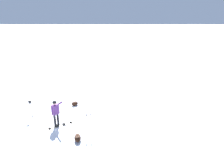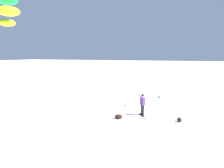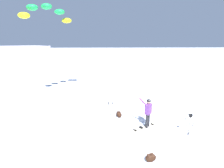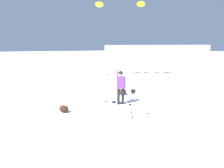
{
  "view_description": "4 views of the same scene",
  "coord_description": "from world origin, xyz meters",
  "px_view_note": "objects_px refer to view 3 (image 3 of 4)",
  "views": [
    {
      "loc": [
        10.95,
        3.95,
        6.48
      ],
      "look_at": [
        3.3,
        3.96,
        3.7
      ],
      "focal_mm": 30.15,
      "sensor_mm": 36.0,
      "label": 1
    },
    {
      "loc": [
        -2.49,
        15.89,
        4.8
      ],
      "look_at": [
        2.42,
        3.01,
        2.79
      ],
      "focal_mm": 32.16,
      "sensor_mm": 36.0,
      "label": 2
    },
    {
      "loc": [
        -8.0,
        3.03,
        4.84
      ],
      "look_at": [
        1.99,
        2.55,
        2.34
      ],
      "focal_mm": 26.74,
      "sensor_mm": 36.0,
      "label": 3
    },
    {
      "loc": [
        -5.67,
        -7.05,
        2.88
      ],
      "look_at": [
        0.7,
        1.15,
        0.99
      ],
      "focal_mm": 32.09,
      "sensor_mm": 36.0,
      "label": 4
    }
  ],
  "objects_px": {
    "snowboard": "(144,127)",
    "camera_tripod": "(190,120)",
    "gear_bag_small": "(119,114)",
    "traction_kite": "(47,13)",
    "gear_bag_large": "(151,158)",
    "ski_poles": "(111,109)",
    "snowboarder": "(148,110)"
  },
  "relations": [
    {
      "from": "camera_tripod",
      "to": "gear_bag_small",
      "type": "xyz_separation_m",
      "value": [
        2.5,
        3.5,
        -0.71
      ]
    },
    {
      "from": "snowboarder",
      "to": "snowboard",
      "type": "distance_m",
      "value": 1.07
    },
    {
      "from": "traction_kite",
      "to": "snowboard",
      "type": "bearing_deg",
      "value": -130.65
    },
    {
      "from": "gear_bag_large",
      "to": "gear_bag_small",
      "type": "relative_size",
      "value": 0.89
    },
    {
      "from": "snowboarder",
      "to": "camera_tripod",
      "type": "height_order",
      "value": "snowboarder"
    },
    {
      "from": "snowboard",
      "to": "camera_tripod",
      "type": "height_order",
      "value": "camera_tripod"
    },
    {
      "from": "gear_bag_small",
      "to": "ski_poles",
      "type": "xyz_separation_m",
      "value": [
        -0.67,
        0.57,
        0.66
      ]
    },
    {
      "from": "gear_bag_small",
      "to": "ski_poles",
      "type": "bearing_deg",
      "value": 139.53
    },
    {
      "from": "gear_bag_large",
      "to": "gear_bag_small",
      "type": "distance_m",
      "value": 4.44
    },
    {
      "from": "camera_tripod",
      "to": "ski_poles",
      "type": "relative_size",
      "value": 0.96
    },
    {
      "from": "snowboard",
      "to": "camera_tripod",
      "type": "xyz_separation_m",
      "value": [
        -1.0,
        -2.16,
        0.87
      ]
    },
    {
      "from": "traction_kite",
      "to": "gear_bag_small",
      "type": "bearing_deg",
      "value": -128.46
    },
    {
      "from": "snowboard",
      "to": "gear_bag_small",
      "type": "relative_size",
      "value": 2.38
    },
    {
      "from": "ski_poles",
      "to": "gear_bag_large",
      "type": "bearing_deg",
      "value": -157.39
    },
    {
      "from": "snowboard",
      "to": "ski_poles",
      "type": "distance_m",
      "value": 2.24
    },
    {
      "from": "traction_kite",
      "to": "camera_tripod",
      "type": "relative_size",
      "value": 3.28
    },
    {
      "from": "snowboarder",
      "to": "gear_bag_large",
      "type": "xyz_separation_m",
      "value": [
        -2.86,
        0.58,
        -0.91
      ]
    },
    {
      "from": "snowboard",
      "to": "traction_kite",
      "type": "height_order",
      "value": "traction_kite"
    },
    {
      "from": "camera_tripod",
      "to": "ski_poles",
      "type": "bearing_deg",
      "value": 65.76
    },
    {
      "from": "gear_bag_small",
      "to": "traction_kite",
      "type": "bearing_deg",
      "value": 51.54
    },
    {
      "from": "snowboarder",
      "to": "traction_kite",
      "type": "height_order",
      "value": "traction_kite"
    },
    {
      "from": "ski_poles",
      "to": "snowboarder",
      "type": "bearing_deg",
      "value": -111.01
    },
    {
      "from": "camera_tripod",
      "to": "ski_poles",
      "type": "distance_m",
      "value": 4.46
    },
    {
      "from": "gear_bag_large",
      "to": "camera_tripod",
      "type": "relative_size",
      "value": 0.46
    },
    {
      "from": "snowboard",
      "to": "gear_bag_small",
      "type": "bearing_deg",
      "value": 41.71
    },
    {
      "from": "snowboarder",
      "to": "gear_bag_small",
      "type": "relative_size",
      "value": 2.72
    },
    {
      "from": "snowboarder",
      "to": "camera_tripod",
      "type": "relative_size",
      "value": 1.43
    },
    {
      "from": "snowboarder",
      "to": "ski_poles",
      "type": "distance_m",
      "value": 2.27
    },
    {
      "from": "snowboarder",
      "to": "snowboard",
      "type": "height_order",
      "value": "snowboarder"
    },
    {
      "from": "gear_bag_large",
      "to": "gear_bag_small",
      "type": "bearing_deg",
      "value": 12.45
    },
    {
      "from": "snowboarder",
      "to": "snowboard",
      "type": "relative_size",
      "value": 1.14
    },
    {
      "from": "snowboarder",
      "to": "snowboard",
      "type": "xyz_separation_m",
      "value": [
        -0.02,
        0.2,
        -1.05
      ]
    }
  ]
}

